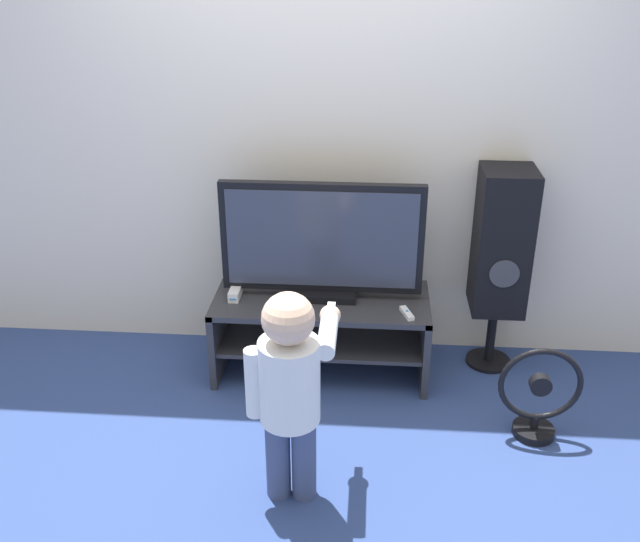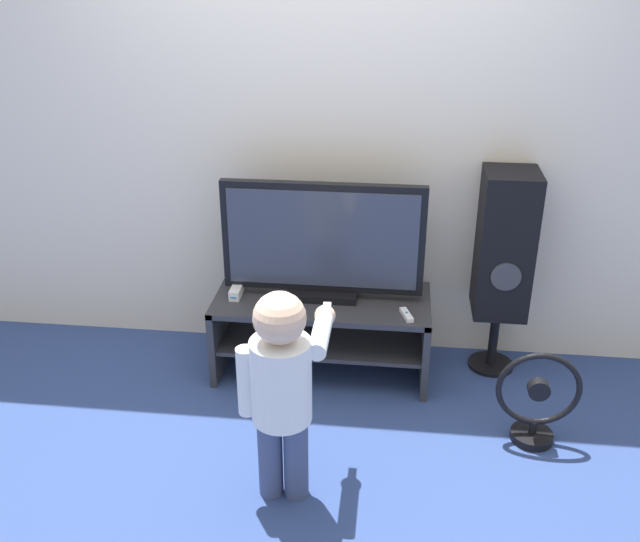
{
  "view_description": "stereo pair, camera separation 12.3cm",
  "coord_description": "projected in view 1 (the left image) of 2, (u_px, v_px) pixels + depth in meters",
  "views": [
    {
      "loc": [
        0.25,
        -3.08,
        2.18
      ],
      "look_at": [
        0.0,
        0.15,
        0.65
      ],
      "focal_mm": 40.0,
      "sensor_mm": 36.0,
      "label": 1
    },
    {
      "loc": [
        0.37,
        -3.07,
        2.18
      ],
      "look_at": [
        0.0,
        0.15,
        0.65
      ],
      "focal_mm": 40.0,
      "sensor_mm": 36.0,
      "label": 2
    }
  ],
  "objects": [
    {
      "name": "game_console",
      "position": [
        236.0,
        292.0,
        3.77
      ],
      "size": [
        0.05,
        0.16,
        0.05
      ],
      "color": "white",
      "rests_on": "tv_stand"
    },
    {
      "name": "ground_plane",
      "position": [
        318.0,
        395.0,
        3.73
      ],
      "size": [
        16.0,
        16.0,
        0.0
      ],
      "primitive_type": "plane",
      "color": "navy"
    },
    {
      "name": "television",
      "position": [
        322.0,
        242.0,
        3.66
      ],
      "size": [
        1.05,
        0.2,
        0.63
      ],
      "color": "black",
      "rests_on": "tv_stand"
    },
    {
      "name": "tv_stand",
      "position": [
        321.0,
        322.0,
        3.83
      ],
      "size": [
        1.14,
        0.51,
        0.44
      ],
      "color": "#2D2D33",
      "rests_on": "ground_plane"
    },
    {
      "name": "floor_fan",
      "position": [
        539.0,
        397.0,
        3.34
      ],
      "size": [
        0.39,
        0.2,
        0.48
      ],
      "color": "black",
      "rests_on": "ground_plane"
    },
    {
      "name": "child",
      "position": [
        291.0,
        381.0,
        2.84
      ],
      "size": [
        0.37,
        0.53,
        0.97
      ],
      "color": "#3F4C72",
      "rests_on": "ground_plane"
    },
    {
      "name": "wall_back",
      "position": [
        326.0,
        122.0,
        3.7
      ],
      "size": [
        10.0,
        0.06,
        2.6
      ],
      "color": "silver",
      "rests_on": "ground_plane"
    },
    {
      "name": "speaker_tower",
      "position": [
        502.0,
        245.0,
        3.71
      ],
      "size": [
        0.28,
        0.31,
        1.13
      ],
      "color": "black",
      "rests_on": "ground_plane"
    },
    {
      "name": "remote_primary",
      "position": [
        407.0,
        313.0,
        3.59
      ],
      "size": [
        0.07,
        0.13,
        0.03
      ],
      "color": "white",
      "rests_on": "tv_stand"
    }
  ]
}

